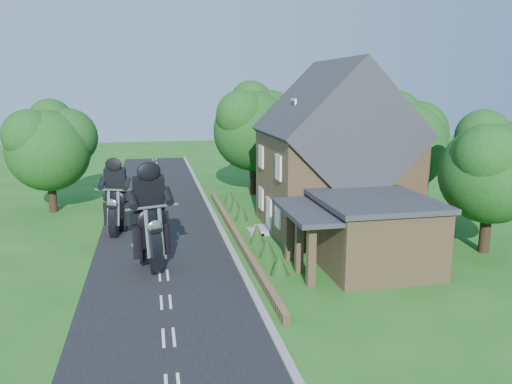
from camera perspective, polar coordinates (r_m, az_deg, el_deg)
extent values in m
plane|color=#1E5919|center=(23.90, -10.50, -9.40)|extent=(120.00, 120.00, 0.00)
cube|color=black|center=(23.90, -10.50, -9.38)|extent=(7.00, 80.00, 0.02)
cube|color=gray|center=(24.21, -1.74, -8.77)|extent=(0.30, 80.00, 0.12)
cube|color=olive|center=(28.93, -2.23, -4.99)|extent=(0.30, 22.00, 0.40)
cube|color=olive|center=(30.81, 8.85, 1.28)|extent=(8.00, 8.00, 6.00)
cube|color=#27292E|center=(30.41, 9.03, 6.84)|extent=(8.48, 8.64, 8.48)
cube|color=olive|center=(31.07, 12.76, 12.71)|extent=(0.60, 0.90, 1.60)
cube|color=white|center=(29.49, 4.33, 9.72)|extent=(0.12, 0.80, 0.90)
cube|color=black|center=(29.47, 4.22, 9.72)|extent=(0.04, 0.55, 0.65)
cube|color=white|center=(30.06, 1.46, -2.66)|extent=(0.10, 1.10, 2.10)
cube|color=gray|center=(30.22, 0.83, -4.35)|extent=(0.80, 1.60, 0.30)
cube|color=gray|center=(30.14, -0.11, -4.54)|extent=(0.80, 1.60, 0.15)
cube|color=white|center=(27.85, 2.51, -2.67)|extent=(0.10, 1.10, 1.40)
cube|color=black|center=(27.85, 2.47, -2.68)|extent=(0.04, 0.92, 1.22)
cube|color=white|center=(32.01, 0.56, -0.74)|extent=(0.10, 1.10, 1.40)
cube|color=black|center=(32.01, 0.53, -0.74)|extent=(0.04, 0.92, 1.22)
cube|color=white|center=(27.30, 2.56, 2.82)|extent=(0.10, 1.10, 1.40)
cube|color=black|center=(27.30, 2.52, 2.82)|extent=(0.04, 0.92, 1.22)
cube|color=white|center=(31.54, 0.57, 4.05)|extent=(0.10, 1.10, 1.40)
cube|color=black|center=(31.53, 0.54, 4.05)|extent=(0.04, 0.92, 1.22)
cube|color=olive|center=(24.85, 13.19, -4.79)|extent=(5.00, 5.60, 3.20)
cube|color=#27292E|center=(24.42, 13.38, -0.92)|extent=(5.30, 5.94, 0.24)
cube|color=#27292E|center=(23.37, 6.44, -2.17)|extent=(2.60, 5.32, 0.22)
cube|color=olive|center=(21.99, 6.32, -7.29)|extent=(0.35, 0.35, 2.80)
cube|color=olive|center=(23.62, 4.96, -5.90)|extent=(0.35, 0.35, 2.80)
cube|color=olive|center=(25.27, 3.78, -4.69)|extent=(0.35, 0.35, 2.80)
cylinder|color=black|center=(29.13, 25.11, -3.57)|extent=(0.56, 0.56, 2.80)
sphere|color=#134012|center=(28.57, 25.60, 1.92)|extent=(5.20, 5.20, 5.20)
sphere|color=#134012|center=(29.58, 26.94, 3.63)|extent=(3.74, 3.74, 3.74)
sphere|color=#134012|center=(27.26, 25.26, 3.74)|extent=(3.22, 3.22, 3.22)
sphere|color=#134012|center=(29.23, 24.85, 5.80)|extent=(2.86, 2.86, 2.86)
cylinder|color=black|center=(35.80, 16.38, -0.04)|extent=(0.56, 0.56, 3.00)
sphere|color=#134012|center=(35.31, 16.68, 4.97)|extent=(6.00, 6.00, 6.00)
sphere|color=#134012|center=(36.40, 18.19, 6.49)|extent=(4.32, 4.32, 4.32)
sphere|color=#134012|center=(33.91, 15.95, 6.79)|extent=(3.72, 3.72, 3.72)
sphere|color=#134012|center=(36.24, 16.11, 8.50)|extent=(3.30, 3.30, 3.30)
cylinder|color=black|center=(41.45, 8.48, 2.31)|extent=(0.56, 0.56, 3.60)
sphere|color=#134012|center=(41.00, 8.64, 7.53)|extent=(7.20, 7.20, 7.20)
sphere|color=#134012|center=(42.19, 10.43, 9.06)|extent=(5.18, 5.18, 5.18)
sphere|color=#134012|center=(39.48, 7.52, 9.49)|extent=(4.46, 4.46, 4.46)
sphere|color=#134012|center=(42.28, 8.18, 11.09)|extent=(3.96, 3.96, 3.96)
cylinder|color=black|center=(40.76, 0.04, 2.14)|extent=(0.56, 0.56, 3.40)
sphere|color=#134012|center=(40.32, 0.04, 6.99)|extent=(6.40, 6.40, 6.40)
sphere|color=#134012|center=(41.19, 1.83, 8.43)|extent=(4.61, 4.61, 4.61)
sphere|color=#134012|center=(39.07, -1.29, 8.71)|extent=(3.97, 3.97, 3.97)
sphere|color=#134012|center=(41.46, -0.20, 10.23)|extent=(3.52, 3.52, 3.52)
cylinder|color=black|center=(37.61, -21.91, -0.02)|extent=(0.56, 0.56, 2.80)
sphere|color=#134012|center=(37.16, -22.26, 4.42)|extent=(5.60, 5.60, 5.60)
sphere|color=#134012|center=(37.42, -20.30, 5.91)|extent=(4.03, 4.03, 4.03)
sphere|color=#134012|center=(36.42, -24.15, 5.91)|extent=(3.47, 3.47, 3.47)
sphere|color=#134012|center=(38.07, -22.05, 7.57)|extent=(3.08, 3.08, 3.08)
cone|color=#133711|center=(23.45, 2.70, -8.19)|extent=(0.90, 0.90, 1.10)
cone|color=#133711|center=(25.74, 1.30, -6.33)|extent=(0.90, 0.90, 1.10)
cone|color=#133711|center=(28.07, 0.13, -4.77)|extent=(0.90, 0.90, 1.10)
cone|color=#133711|center=(32.80, -1.69, -2.32)|extent=(0.90, 0.90, 1.10)
cone|color=#133711|center=(35.20, -2.41, -1.34)|extent=(0.90, 0.90, 1.10)
cone|color=#133711|center=(37.60, -3.04, -0.49)|extent=(0.90, 0.90, 1.10)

